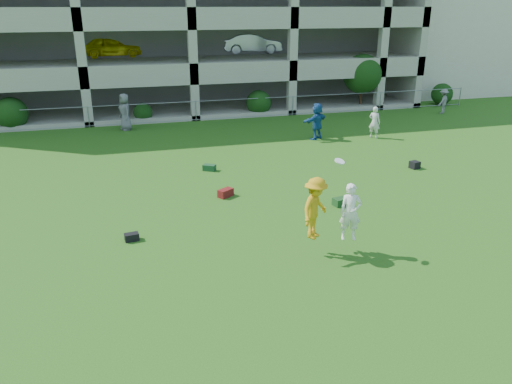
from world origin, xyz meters
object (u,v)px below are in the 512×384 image
object	(u,v)px
stucco_building	(450,23)
crate_d	(415,165)
bystander_e	(375,122)
bystander_f	(443,101)
bystander_d	(317,121)
frisbee_contest	(323,209)
bystander_c	(125,112)
parking_garage	(173,11)

from	to	relation	value
stucco_building	crate_d	bearing A→B (deg)	-127.42
bystander_e	crate_d	xyz separation A→B (m)	(-0.81, -5.09, -0.66)
bystander_f	crate_d	bearing A→B (deg)	19.16
bystander_d	crate_d	xyz separation A→B (m)	(2.11, -5.65, -0.77)
bystander_e	bystander_f	bearing A→B (deg)	-98.18
bystander_d	crate_d	distance (m)	6.08
bystander_d	bystander_e	bearing A→B (deg)	137.98
bystander_e	stucco_building	bearing A→B (deg)	-83.97
crate_d	bystander_f	bearing A→B (deg)	50.09
bystander_d	frisbee_contest	bearing A→B (deg)	37.48
stucco_building	bystander_f	xyz separation A→B (m)	(-7.72, -10.97, -4.23)
bystander_f	crate_d	size ratio (longest dim) A/B	4.38
bystander_e	frisbee_contest	size ratio (longest dim) A/B	0.71
bystander_f	frisbee_contest	xyz separation A→B (m)	(-14.67, -15.54, 0.55)
bystander_e	bystander_f	size ratio (longest dim) A/B	1.06
stucco_building	frisbee_contest	size ratio (longest dim) A/B	6.98
stucco_building	crate_d	distance (m)	26.25
bystander_c	parking_garage	size ratio (longest dim) A/B	0.07
bystander_c	bystander_d	world-z (taller)	bystander_c
stucco_building	bystander_c	world-z (taller)	stucco_building
bystander_d	bystander_f	size ratio (longest dim) A/B	1.20
stucco_building	bystander_d	xyz separation A→B (m)	(-17.79, -14.83, -4.08)
bystander_c	bystander_f	distance (m)	19.34
parking_garage	stucco_building	bearing A→B (deg)	0.75
frisbee_contest	crate_d	bearing A→B (deg)	41.89
stucco_building	frisbee_contest	distance (m)	34.89
bystander_f	crate_d	distance (m)	12.43
frisbee_contest	parking_garage	size ratio (longest dim) A/B	0.08
crate_d	frisbee_contest	distance (m)	9.09
bystander_c	frisbee_contest	distance (m)	16.98
bystander_c	crate_d	xyz separation A→B (m)	(11.36, -10.31, -0.84)
stucco_building	frisbee_contest	bearing A→B (deg)	-130.19
bystander_d	frisbee_contest	size ratio (longest dim) A/B	0.80
parking_garage	bystander_f	bearing A→B (deg)	-34.91
bystander_f	crate_d	world-z (taller)	bystander_f
bystander_d	stucco_building	bearing A→B (deg)	-171.21
bystander_c	bystander_f	size ratio (longest dim) A/B	1.29
stucco_building	parking_garage	distance (m)	23.02
bystander_d	bystander_f	xyz separation A→B (m)	(10.08, 3.87, -0.15)
stucco_building	bystander_f	size ratio (longest dim) A/B	10.45
stucco_building	bystander_c	size ratio (longest dim) A/B	8.10
bystander_d	parking_garage	bearing A→B (deg)	-101.31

